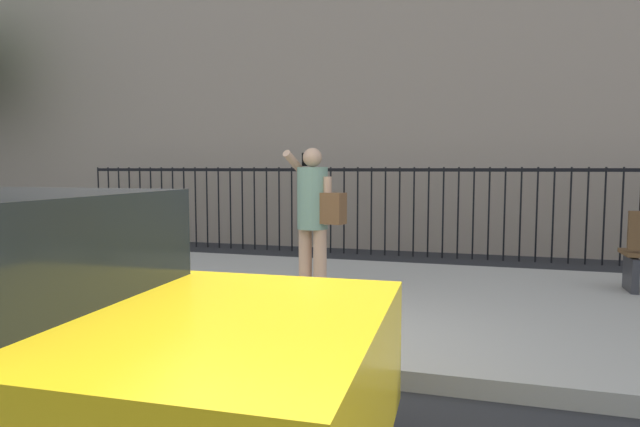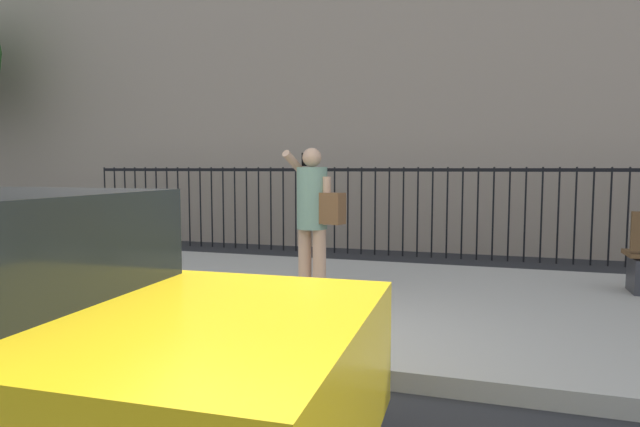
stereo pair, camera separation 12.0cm
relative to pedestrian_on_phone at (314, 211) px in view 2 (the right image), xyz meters
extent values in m
plane|color=#28282B|center=(0.02, -1.99, -1.11)|extent=(60.00, 60.00, 0.00)
cube|color=#B2ADA3|center=(0.02, 0.21, -1.03)|extent=(28.00, 4.40, 0.15)
cube|color=black|center=(0.02, 3.91, 0.44)|extent=(12.00, 0.04, 0.06)
cylinder|color=black|center=(-5.98, 3.91, -0.31)|extent=(0.03, 0.03, 1.60)
cylinder|color=black|center=(-5.72, 3.91, -0.31)|extent=(0.03, 0.03, 1.60)
cylinder|color=black|center=(-5.47, 3.91, -0.31)|extent=(0.03, 0.03, 1.60)
cylinder|color=black|center=(-5.21, 3.91, -0.31)|extent=(0.03, 0.03, 1.60)
cylinder|color=black|center=(-4.95, 3.91, -0.31)|extent=(0.03, 0.03, 1.60)
cylinder|color=black|center=(-4.70, 3.91, -0.31)|extent=(0.03, 0.03, 1.60)
cylinder|color=black|center=(-4.44, 3.91, -0.31)|extent=(0.03, 0.03, 1.60)
cylinder|color=black|center=(-4.19, 3.91, -0.31)|extent=(0.03, 0.03, 1.60)
cylinder|color=black|center=(-3.93, 3.91, -0.31)|extent=(0.03, 0.03, 1.60)
cylinder|color=black|center=(-3.68, 3.91, -0.31)|extent=(0.03, 0.03, 1.60)
cylinder|color=black|center=(-3.42, 3.91, -0.31)|extent=(0.03, 0.03, 1.60)
cylinder|color=black|center=(-3.17, 3.91, -0.31)|extent=(0.03, 0.03, 1.60)
cylinder|color=black|center=(-2.91, 3.91, -0.31)|extent=(0.03, 0.03, 1.60)
cylinder|color=black|center=(-2.66, 3.91, -0.31)|extent=(0.03, 0.03, 1.60)
cylinder|color=black|center=(-2.40, 3.91, -0.31)|extent=(0.03, 0.03, 1.60)
cylinder|color=black|center=(-2.15, 3.91, -0.31)|extent=(0.03, 0.03, 1.60)
cylinder|color=black|center=(-1.89, 3.91, -0.31)|extent=(0.03, 0.03, 1.60)
cylinder|color=black|center=(-1.64, 3.91, -0.31)|extent=(0.03, 0.03, 1.60)
cylinder|color=black|center=(-1.38, 3.91, -0.31)|extent=(0.03, 0.03, 1.60)
cylinder|color=black|center=(-1.12, 3.91, -0.31)|extent=(0.03, 0.03, 1.60)
cylinder|color=black|center=(-0.87, 3.91, -0.31)|extent=(0.03, 0.03, 1.60)
cylinder|color=black|center=(-0.61, 3.91, -0.31)|extent=(0.03, 0.03, 1.60)
cylinder|color=black|center=(-0.36, 3.91, -0.31)|extent=(0.03, 0.03, 1.60)
cylinder|color=black|center=(-0.10, 3.91, -0.31)|extent=(0.03, 0.03, 1.60)
cylinder|color=black|center=(0.15, 3.91, -0.31)|extent=(0.03, 0.03, 1.60)
cylinder|color=black|center=(0.41, 3.91, -0.31)|extent=(0.03, 0.03, 1.60)
cylinder|color=black|center=(0.66, 3.91, -0.31)|extent=(0.03, 0.03, 1.60)
cylinder|color=black|center=(0.92, 3.91, -0.31)|extent=(0.03, 0.03, 1.60)
cylinder|color=black|center=(1.17, 3.91, -0.31)|extent=(0.03, 0.03, 1.60)
cylinder|color=black|center=(1.43, 3.91, -0.31)|extent=(0.03, 0.03, 1.60)
cylinder|color=black|center=(1.68, 3.91, -0.31)|extent=(0.03, 0.03, 1.60)
cylinder|color=black|center=(1.94, 3.91, -0.31)|extent=(0.03, 0.03, 1.60)
cylinder|color=black|center=(2.19, 3.91, -0.31)|extent=(0.03, 0.03, 1.60)
cylinder|color=black|center=(2.45, 3.91, -0.31)|extent=(0.03, 0.03, 1.60)
cylinder|color=black|center=(2.70, 3.91, -0.31)|extent=(0.03, 0.03, 1.60)
cylinder|color=black|center=(2.96, 3.91, -0.31)|extent=(0.03, 0.03, 1.60)
cylinder|color=black|center=(3.22, 3.91, -0.31)|extent=(0.03, 0.03, 1.60)
cylinder|color=black|center=(3.47, 3.91, -0.31)|extent=(0.03, 0.03, 1.60)
cylinder|color=black|center=(3.73, 3.91, -0.31)|extent=(0.03, 0.03, 1.60)
cylinder|color=black|center=(3.98, 3.91, -0.31)|extent=(0.03, 0.03, 1.60)
cylinder|color=black|center=(0.57, -2.70, -0.79)|extent=(0.65, 0.24, 0.64)
cylinder|color=tan|center=(-0.12, 0.04, -0.58)|extent=(0.15, 0.15, 0.75)
cylinder|color=tan|center=(0.07, -0.02, -0.58)|extent=(0.15, 0.15, 0.75)
cylinder|color=gray|center=(-0.03, 0.01, 0.14)|extent=(0.43, 0.43, 0.69)
sphere|color=tan|center=(-0.03, 0.01, 0.59)|extent=(0.21, 0.21, 0.21)
cylinder|color=tan|center=(-0.22, 0.07, 0.48)|extent=(0.23, 0.49, 0.37)
cylinder|color=tan|center=(0.16, -0.05, 0.12)|extent=(0.09, 0.09, 0.52)
cube|color=black|center=(-0.15, 0.11, 0.57)|extent=(0.07, 0.03, 0.15)
cube|color=brown|center=(0.22, -0.07, 0.03)|extent=(0.32, 0.24, 0.34)
cube|color=#333338|center=(3.48, 1.25, -0.76)|extent=(0.08, 0.41, 0.40)
camera|label=1|loc=(1.72, -5.68, 0.47)|focal=30.09mm
camera|label=2|loc=(1.83, -5.64, 0.47)|focal=30.09mm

